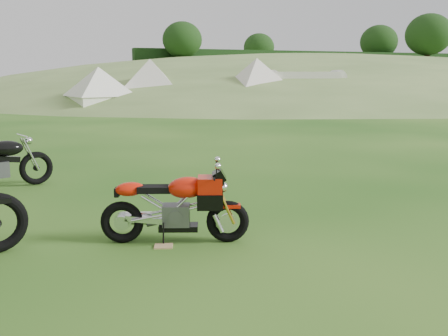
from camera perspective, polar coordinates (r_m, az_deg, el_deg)
name	(u,v)px	position (r m, az deg, el deg)	size (l,w,h in m)	color
ground	(252,232)	(6.51, 3.25, -7.35)	(120.00, 120.00, 0.00)	#15490F
hillside	(308,94)	(52.84, 9.59, 8.36)	(80.00, 64.00, 8.00)	#5E7C3F
hedgerow	(308,94)	(52.84, 9.59, 8.36)	(36.00, 1.20, 8.60)	black
sport_motorcycle	(175,201)	(6.02, -5.67, -3.81)	(1.70, 0.43, 1.02)	red
plywood_board	(164,246)	(6.02, -6.92, -8.85)	(0.22, 0.17, 0.02)	tan
tent_left	(99,89)	(27.69, -14.08, 8.78)	(2.86, 2.86, 2.48)	white
tent_mid	(151,85)	(29.14, -8.38, 9.34)	(3.19, 3.19, 2.77)	beige
tent_right	(257,85)	(28.38, 3.74, 9.42)	(3.21, 3.21, 2.78)	silver
caravan	(304,90)	(29.51, 9.14, 8.78)	(4.68, 2.09, 2.19)	white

